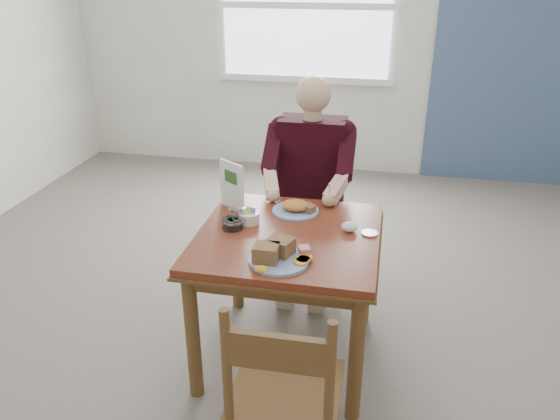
% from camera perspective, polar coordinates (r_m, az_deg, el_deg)
% --- Properties ---
extents(floor, '(6.00, 6.00, 0.00)m').
position_cam_1_polar(floor, '(3.14, 0.78, -14.74)').
color(floor, '#645851').
rests_on(floor, ground).
extents(wall_back, '(5.50, 0.00, 5.50)m').
position_cam_1_polar(wall_back, '(5.43, 7.14, 18.29)').
color(wall_back, white).
rests_on(wall_back, ground).
extents(accent_panel, '(1.60, 0.02, 2.80)m').
position_cam_1_polar(accent_panel, '(5.52, 24.63, 16.45)').
color(accent_panel, '#42587A').
rests_on(accent_panel, ground).
extents(lemon_wedge, '(0.07, 0.07, 0.03)m').
position_cam_1_polar(lemon_wedge, '(2.39, -1.93, -6.21)').
color(lemon_wedge, gold).
rests_on(lemon_wedge, table).
extents(napkin, '(0.09, 0.08, 0.05)m').
position_cam_1_polar(napkin, '(2.76, 7.27, -1.76)').
color(napkin, white).
rests_on(napkin, table).
extents(metal_dish, '(0.10, 0.10, 0.01)m').
position_cam_1_polar(metal_dish, '(2.75, 9.34, -2.42)').
color(metal_dish, silver).
rests_on(metal_dish, table).
extents(window, '(1.72, 0.04, 1.42)m').
position_cam_1_polar(window, '(5.43, 2.74, 20.56)').
color(window, white).
rests_on(window, wall_back).
extents(table, '(0.92, 0.92, 0.75)m').
position_cam_1_polar(table, '(2.78, 0.85, -4.53)').
color(table, maroon).
rests_on(table, ground).
extents(chair_far, '(0.42, 0.42, 0.95)m').
position_cam_1_polar(chair_far, '(3.55, 3.24, -0.60)').
color(chair_far, brown).
rests_on(chair_far, ground).
extents(chair_near, '(0.42, 0.42, 0.95)m').
position_cam_1_polar(chair_near, '(2.20, 0.45, -18.98)').
color(chair_near, brown).
rests_on(chair_near, ground).
extents(diner, '(0.53, 0.56, 1.39)m').
position_cam_1_polar(diner, '(3.34, 3.14, 3.91)').
color(diner, gray).
rests_on(diner, chair_far).
extents(near_plate, '(0.31, 0.31, 0.09)m').
position_cam_1_polar(near_plate, '(2.48, -0.27, -4.61)').
color(near_plate, white).
rests_on(near_plate, table).
extents(far_plate, '(0.33, 0.33, 0.07)m').
position_cam_1_polar(far_plate, '(2.94, 1.73, 0.22)').
color(far_plate, white).
rests_on(far_plate, table).
extents(caddy, '(0.13, 0.13, 0.08)m').
position_cam_1_polar(caddy, '(2.83, -3.27, -0.78)').
color(caddy, white).
rests_on(caddy, table).
extents(shakers, '(0.10, 0.06, 0.08)m').
position_cam_1_polar(shakers, '(2.83, -4.48, -0.56)').
color(shakers, white).
rests_on(shakers, table).
extents(creamer, '(0.11, 0.11, 0.05)m').
position_cam_1_polar(creamer, '(2.78, -4.99, -1.41)').
color(creamer, white).
rests_on(creamer, table).
extents(menu, '(0.16, 0.11, 0.27)m').
position_cam_1_polar(menu, '(2.96, -5.05, 2.58)').
color(menu, white).
rests_on(menu, table).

